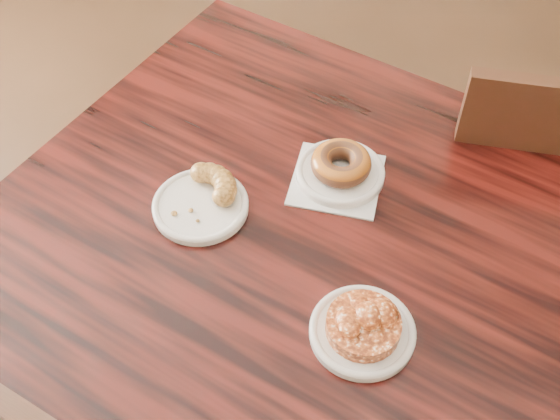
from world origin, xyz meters
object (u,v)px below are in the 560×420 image
Objects in this scene: cafe_table at (288,359)px; apple_fritter at (364,323)px; chair_far at (533,180)px; cruller_fragment at (199,197)px; glazed_donut at (341,163)px.

apple_fritter is (0.17, -0.07, 0.40)m from cafe_table.
chair_far is 7.12× the size of cruller_fragment.
cafe_table is 9.60× the size of glazed_donut.
glazed_donut is 0.68× the size of apple_fritter.
apple_fritter is (-0.09, -0.74, 0.33)m from chair_far.
cafe_table is 0.45m from glazed_donut.
apple_fritter reaches higher than cafe_table.
cruller_fragment is at bearing -130.68° from glazed_donut.
glazed_donut is at bearing 49.32° from cruller_fragment.
cafe_table is 1.12× the size of chair_far.
cafe_table is 0.44m from cruller_fragment.
apple_fritter is at bearing -54.68° from glazed_donut.
glazed_donut is at bearing 39.75° from chair_far.
cruller_fragment is (-0.34, 0.07, -0.00)m from apple_fritter.
chair_far reaches higher than glazed_donut.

